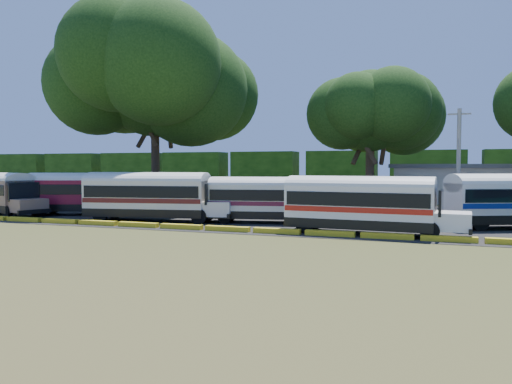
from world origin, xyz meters
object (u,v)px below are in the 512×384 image
(bus_cream_west, at_px, (151,194))
(tree_west, at_px, (155,77))
(bus_red, at_px, (87,191))
(bus_white_red, at_px, (363,201))

(bus_cream_west, bearing_deg, tree_west, 110.21)
(bus_red, distance_m, bus_cream_west, 7.43)
(bus_cream_west, distance_m, bus_white_red, 14.65)
(bus_red, xyz_separation_m, tree_west, (-0.11, 10.38, 10.50))
(bus_cream_west, xyz_separation_m, bus_white_red, (14.56, -1.62, -0.07))
(bus_cream_west, bearing_deg, bus_white_red, -15.75)
(tree_west, bearing_deg, bus_white_red, -33.26)
(bus_white_red, xyz_separation_m, tree_west, (-21.75, 14.27, 10.55))
(bus_red, bearing_deg, bus_cream_west, -37.42)
(bus_white_red, bearing_deg, bus_red, 173.35)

